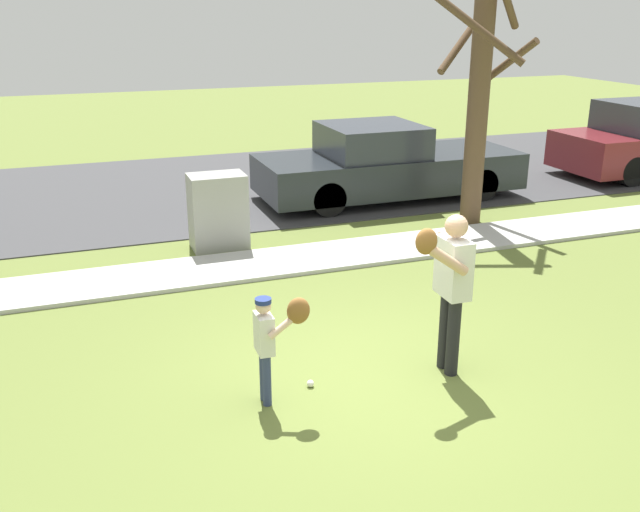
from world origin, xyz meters
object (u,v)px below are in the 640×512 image
at_px(utility_cabinet, 218,211).
at_px(street_tree_near, 479,96).
at_px(parked_pickup_dark, 385,165).
at_px(person_adult, 450,279).
at_px(person_child, 272,334).
at_px(baseball, 310,384).

distance_m(utility_cabinet, street_tree_near, 4.81).
bearing_deg(parked_pickup_dark, person_adult, -109.85).
distance_m(person_child, street_tree_near, 7.04).
bearing_deg(person_child, utility_cabinet, 85.01).
bearing_deg(utility_cabinet, parked_pickup_dark, 26.36).
bearing_deg(person_child, person_adult, 0.52).
bearing_deg(utility_cabinet, person_adult, -74.40).
distance_m(person_adult, baseball, 1.77).
height_order(baseball, street_tree_near, street_tree_near).
bearing_deg(baseball, person_adult, -7.13).
distance_m(baseball, utility_cabinet, 4.69).
xyz_separation_m(person_adult, parked_pickup_dark, (2.42, 6.71, -0.38)).
distance_m(baseball, parked_pickup_dark, 7.61).
relative_size(baseball, parked_pickup_dark, 0.01).
height_order(person_adult, person_child, person_adult).
xyz_separation_m(utility_cabinet, street_tree_near, (4.53, -0.15, 1.62)).
bearing_deg(person_child, parked_pickup_dark, 58.49).
bearing_deg(baseball, person_child, -160.17).
bearing_deg(parked_pickup_dark, person_child, -122.72).
distance_m(utility_cabinet, parked_pickup_dark, 4.21).
relative_size(baseball, street_tree_near, 0.02).
xyz_separation_m(street_tree_near, parked_pickup_dark, (-0.76, 2.02, -1.54)).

